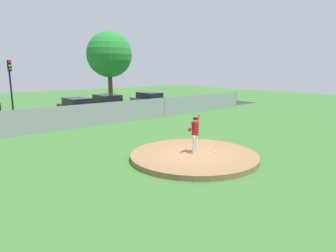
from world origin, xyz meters
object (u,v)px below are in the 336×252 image
at_px(baseball, 215,152).
at_px(parked_car_burgundy, 77,109).
at_px(pitcher_youth, 195,131).
at_px(traffic_light_near, 10,78).
at_px(traffic_cone_orange, 12,121).
at_px(parked_car_slate, 149,101).
at_px(parked_car_charcoal, 108,105).

xyz_separation_m(baseball, parked_car_burgundy, (-0.23, 14.56, 0.54)).
height_order(pitcher_youth, traffic_light_near, traffic_light_near).
relative_size(parked_car_burgundy, traffic_cone_orange, 7.62).
bearing_deg(parked_car_burgundy, parked_car_slate, 6.71).
relative_size(baseball, traffic_cone_orange, 0.13).
relative_size(baseball, parked_car_charcoal, 0.02).
distance_m(parked_car_slate, parked_car_burgundy, 8.15).
height_order(pitcher_youth, baseball, pitcher_youth).
relative_size(parked_car_charcoal, parked_car_slate, 1.00).
distance_m(traffic_cone_orange, traffic_light_near, 4.89).
bearing_deg(traffic_light_near, parked_car_slate, -16.22).
bearing_deg(traffic_cone_orange, parked_car_charcoal, -3.01).
relative_size(parked_car_slate, traffic_light_near, 0.97).
height_order(parked_car_slate, traffic_cone_orange, parked_car_slate).
bearing_deg(traffic_light_near, parked_car_burgundy, -49.50).
bearing_deg(traffic_light_near, traffic_cone_orange, -105.39).
bearing_deg(pitcher_youth, baseball, -47.72).
bearing_deg(baseball, parked_car_charcoal, 79.71).
bearing_deg(pitcher_youth, parked_car_burgundy, 88.32).
height_order(parked_car_charcoal, parked_car_slate, parked_car_charcoal).
xyz_separation_m(traffic_cone_orange, traffic_light_near, (1.03, 3.76, 2.96)).
distance_m(parked_car_charcoal, traffic_light_near, 8.21).
bearing_deg(parked_car_slate, baseball, -116.88).
bearing_deg(traffic_cone_orange, pitcher_youth, -73.19).
xyz_separation_m(parked_car_charcoal, traffic_cone_orange, (-7.70, 0.40, -0.58)).
distance_m(pitcher_youth, parked_car_burgundy, 13.87).
bearing_deg(parked_car_slate, pitcher_youth, -119.84).
relative_size(pitcher_youth, traffic_light_near, 0.37).
distance_m(baseball, traffic_cone_orange, 16.01).
bearing_deg(traffic_cone_orange, parked_car_slate, 1.38).
xyz_separation_m(pitcher_youth, parked_car_slate, (8.50, 14.81, -0.43)).
height_order(pitcher_youth, parked_car_burgundy, pitcher_youth).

